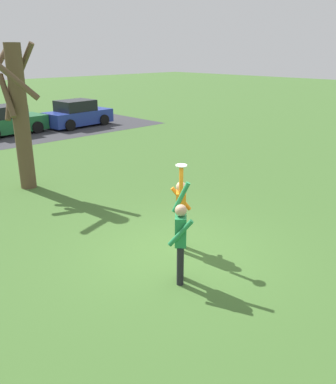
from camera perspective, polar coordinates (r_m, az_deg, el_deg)
The scene contains 7 objects.
ground_plane at distance 9.41m, azimuth 1.30°, elevation -8.50°, with size 120.00×120.00×0.00m, color #426B2D.
person_catcher at distance 9.17m, azimuth 1.84°, elevation -2.53°, with size 0.55×0.56×2.08m.
person_defender at distance 7.88m, azimuth 1.79°, elevation -6.37°, with size 0.65×0.66×2.05m.
frisbee_disc at distance 8.60m, azimuth 1.91°, elevation 3.79°, with size 0.25×0.25×0.02m, color white.
parked_car_green at distance 24.20m, azimuth -21.92°, elevation 9.28°, with size 4.22×2.27×1.59m.
parked_car_blue at distance 25.66m, azimuth -12.70°, elevation 10.69°, with size 4.22×2.27×1.59m.
bare_tree_tall at distance 13.99m, azimuth -20.42°, elevation 10.60°, with size 1.97×2.34×4.68m.
Camera 1 is at (-5.94, -5.83, 4.40)m, focal length 37.62 mm.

